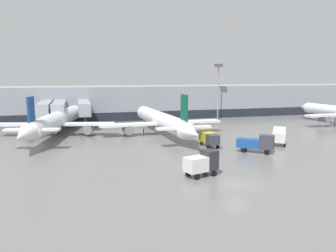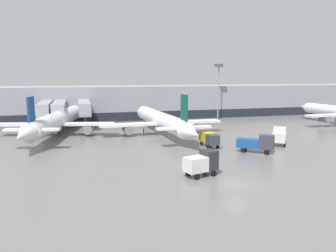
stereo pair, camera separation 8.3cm
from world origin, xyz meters
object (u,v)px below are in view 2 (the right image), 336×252
service_truck_3 (279,136)px  traffic_cone_0 (125,134)px  parked_jet_1 (162,121)px  service_truck_1 (209,138)px  apron_light_mast_3 (219,75)px  service_truck_0 (202,163)px  parked_jet_3 (56,121)px  service_truck_2 (257,143)px

service_truck_3 → traffic_cone_0: size_ratio=7.41×
parked_jet_1 → service_truck_1: 14.60m
service_truck_1 → apron_light_mast_3: size_ratio=0.32×
service_truck_0 → traffic_cone_0: bearing=83.1°
service_truck_0 → service_truck_3: service_truck_0 is taller
parked_jet_1 → parked_jet_3: bearing=76.5°
traffic_cone_0 → apron_light_mast_3: bearing=33.5°
traffic_cone_0 → parked_jet_1: bearing=-1.3°
service_truck_0 → service_truck_1: 16.63m
apron_light_mast_3 → service_truck_1: bearing=-116.4°
service_truck_0 → service_truck_3: bearing=17.2°
service_truck_2 → service_truck_1: bearing=171.7°
service_truck_2 → service_truck_3: bearing=71.1°
traffic_cone_0 → service_truck_1: bearing=-48.8°
service_truck_2 → apron_light_mast_3: bearing=114.2°
traffic_cone_0 → service_truck_0: bearing=-80.2°
parked_jet_3 → apron_light_mast_3: (41.61, 15.06, 9.20)m
service_truck_2 → traffic_cone_0: (-17.65, 19.98, -1.24)m
service_truck_1 → service_truck_3: size_ratio=1.09×
service_truck_2 → service_truck_3: 7.86m
parked_jet_3 → service_truck_1: (25.32, -17.73, -1.45)m
service_truck_0 → service_truck_3: size_ratio=0.98×
service_truck_2 → service_truck_3: size_ratio=1.19×
service_truck_3 → apron_light_mast_3: 36.54m
parked_jet_3 → service_truck_1: parked_jet_3 is taller
traffic_cone_0 → apron_light_mast_3: 36.17m
parked_jet_1 → service_truck_2: parked_jet_1 is taller
service_truck_2 → service_truck_0: bearing=-104.9°
service_truck_1 → service_truck_2: (5.42, -6.03, 0.05)m
parked_jet_1 → service_truck_0: (-2.60, -28.76, -1.17)m
service_truck_1 → service_truck_2: size_ratio=0.92×
parked_jet_3 → service_truck_2: 38.88m
service_truck_3 → apron_light_mast_3: bearing=28.7°
service_truck_0 → service_truck_3: (19.37, 13.03, -0.02)m
service_truck_1 → parked_jet_1: bearing=-160.9°
service_truck_1 → apron_light_mast_3: 38.13m
service_truck_3 → service_truck_0: bearing=159.5°
service_truck_3 → parked_jet_1: bearing=82.4°
parked_jet_3 → apron_light_mast_3: 45.20m
parked_jet_1 → service_truck_1: (4.63, -13.78, -1.32)m
parked_jet_1 → service_truck_3: parked_jet_1 is taller
service_truck_1 → parked_jet_3: bearing=-124.4°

